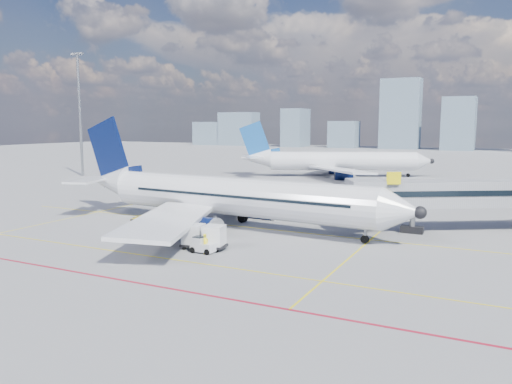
% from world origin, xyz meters
% --- Properties ---
extents(ground, '(420.00, 420.00, 0.00)m').
position_xyz_m(ground, '(0.00, 0.00, 0.00)').
color(ground, gray).
rests_on(ground, ground).
extents(apron_markings, '(90.00, 35.12, 0.01)m').
position_xyz_m(apron_markings, '(-0.58, -3.91, 0.01)').
color(apron_markings, yellow).
rests_on(apron_markings, ground).
extents(jet_bridge, '(23.55, 15.78, 6.30)m').
position_xyz_m(jet_bridge, '(23.51, 16.91, 3.74)').
color(jet_bridge, gray).
rests_on(jet_bridge, ground).
extents(floodlight_mast_nw, '(3.20, 0.61, 25.45)m').
position_xyz_m(floodlight_mast_nw, '(-55.00, 40.00, 13.59)').
color(floodlight_mast_nw, slate).
rests_on(floodlight_mast_nw, ground).
extents(distant_skyline, '(248.45, 15.69, 30.67)m').
position_xyz_m(distant_skyline, '(6.36, 190.00, 10.10)').
color(distant_skyline, slate).
rests_on(distant_skyline, ground).
extents(main_aircraft, '(41.30, 35.95, 12.05)m').
position_xyz_m(main_aircraft, '(-1.71, 7.47, 3.22)').
color(main_aircraft, silver).
rests_on(main_aircraft, ground).
extents(second_aircraft, '(38.05, 32.10, 11.73)m').
position_xyz_m(second_aircraft, '(-6.52, 61.71, 3.22)').
color(second_aircraft, silver).
rests_on(second_aircraft, ground).
extents(baggage_tug, '(2.05, 1.28, 1.39)m').
position_xyz_m(baggage_tug, '(2.30, -3.06, 0.67)').
color(baggage_tug, silver).
rests_on(baggage_tug, ground).
extents(cargo_dolly, '(4.13, 2.34, 2.14)m').
position_xyz_m(cargo_dolly, '(1.80, -2.02, 1.17)').
color(cargo_dolly, black).
rests_on(cargo_dolly, ground).
extents(belt_loader, '(5.21, 3.18, 2.15)m').
position_xyz_m(belt_loader, '(-9.21, 4.52, 0.56)').
color(belt_loader, black).
rests_on(belt_loader, ground).
extents(ramp_worker, '(0.49, 0.68, 1.72)m').
position_xyz_m(ramp_worker, '(2.79, -3.31, 0.86)').
color(ramp_worker, yellow).
rests_on(ramp_worker, ground).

